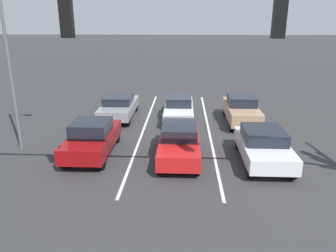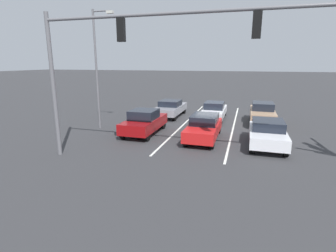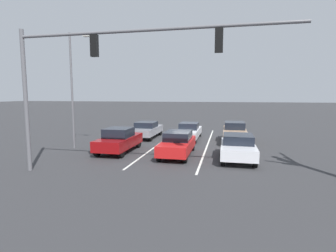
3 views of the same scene
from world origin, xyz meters
The scene contains 11 objects.
ground_plane centered at (0.00, 0.00, 0.00)m, with size 240.00×240.00×0.00m, color #333335.
lane_stripe_left_divider centered at (-1.82, 1.90, 0.01)m, with size 0.12×15.81×0.01m, color silver.
lane_stripe_center_divider centered at (1.82, 1.90, 0.01)m, with size 0.12×15.81×0.01m, color silver.
car_maroon_rightlane_front centered at (3.70, 5.85, 0.79)m, with size 1.83×4.29×1.59m.
car_red_midlane_front centered at (-0.24, 5.99, 0.75)m, with size 1.73×4.46×1.47m.
car_white_leftlane_front centered at (-3.84, 6.34, 0.76)m, with size 1.89×4.13×1.45m.
car_silver_midlane_second centered at (-0.12, 0.03, 0.71)m, with size 1.70×4.74×1.41m.
car_tan_leftlane_second centered at (-3.82, 0.63, 0.82)m, with size 1.73×4.48×1.61m.
car_gray_rightlane_second centered at (3.62, -0.02, 0.74)m, with size 1.87×4.49×1.41m.
traffic_signal_gantry centered at (2.51, 10.79, 5.11)m, with size 12.53×0.37×6.80m.
street_lamp_right_shoulder centered at (7.15, 5.37, 4.51)m, with size 1.53×0.24×7.91m.
Camera 3 is at (-3.11, 21.72, 3.73)m, focal length 28.00 mm.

